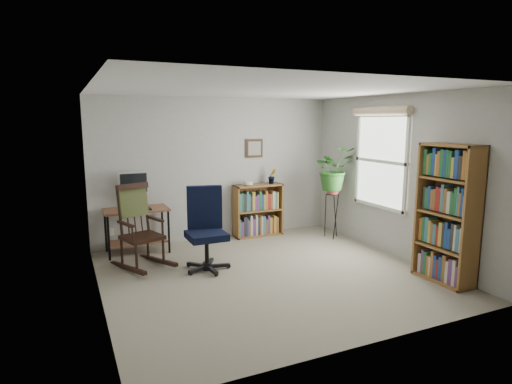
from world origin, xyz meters
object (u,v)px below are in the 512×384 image
low_bookshelf (258,210)px  tall_bookshelf (447,214)px  office_chair (206,229)px  rocking_chair (142,226)px  desk (137,231)px

low_bookshelf → tall_bookshelf: tall_bookshelf is taller
office_chair → low_bookshelf: 1.91m
rocking_chair → tall_bookshelf: tall_bookshelf is taller
rocking_chair → low_bookshelf: (2.15, 0.84, -0.13)m
desk → office_chair: (0.73, -1.20, 0.23)m
low_bookshelf → tall_bookshelf: 3.23m
office_chair → low_bookshelf: (1.38, 1.32, -0.12)m
office_chair → tall_bookshelf: (2.61, -1.64, 0.30)m
office_chair → tall_bookshelf: size_ratio=0.66×
office_chair → rocking_chair: (-0.78, 0.48, 0.01)m
office_chair → rocking_chair: 0.91m
desk → tall_bookshelf: tall_bookshelf is taller
office_chair → low_bookshelf: office_chair is taller
desk → low_bookshelf: bearing=3.3°
office_chair → rocking_chair: bearing=160.8°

